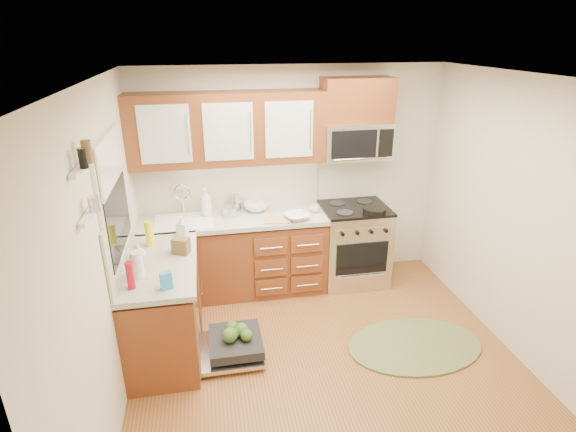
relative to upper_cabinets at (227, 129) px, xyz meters
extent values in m
plane|color=brown|center=(0.73, -1.57, -1.88)|extent=(3.50, 3.50, 0.00)
plane|color=white|center=(0.73, -1.57, 0.62)|extent=(3.50, 3.50, 0.00)
cube|color=beige|center=(0.73, 0.18, -0.62)|extent=(3.50, 0.04, 2.50)
cube|color=beige|center=(0.73, -3.33, -0.62)|extent=(3.50, 0.04, 2.50)
cube|color=beige|center=(-1.02, -1.57, -0.62)|extent=(0.04, 3.50, 2.50)
cube|color=beige|center=(2.48, -1.57, -0.62)|extent=(0.04, 3.50, 2.50)
cube|color=brown|center=(0.00, -0.12, -1.45)|extent=(2.05, 0.60, 0.85)
cube|color=brown|center=(-0.72, -1.05, -1.45)|extent=(0.60, 1.25, 0.85)
cube|color=#A59F97|center=(0.00, -0.14, -0.97)|extent=(2.07, 0.64, 0.05)
cube|color=#A59F97|center=(-0.71, -1.05, -0.97)|extent=(0.64, 1.27, 0.05)
cube|color=beige|center=(0.00, 0.16, -0.67)|extent=(2.05, 0.02, 0.57)
cube|color=beige|center=(-1.01, -1.05, -0.67)|extent=(0.02, 1.25, 0.57)
cube|color=brown|center=(1.41, 0.00, 0.26)|extent=(0.76, 0.35, 0.47)
cube|color=white|center=(-0.98, -1.07, 0.00)|extent=(0.02, 0.96, 0.40)
cube|color=white|center=(-0.99, -1.92, 0.17)|extent=(0.04, 0.40, 0.03)
cube|color=white|center=(-0.99, -1.92, -0.12)|extent=(0.04, 0.40, 0.03)
cylinder|color=black|center=(1.56, -0.34, -0.90)|extent=(0.33, 0.33, 0.05)
cylinder|color=silver|center=(-0.02, -0.07, -0.90)|extent=(0.22, 0.22, 0.11)
cube|color=tan|center=(0.47, -0.33, -0.94)|extent=(0.30, 0.22, 0.02)
cylinder|color=silver|center=(0.06, 0.07, -0.86)|extent=(0.12, 0.12, 0.18)
cylinder|color=white|center=(-0.86, -1.29, -0.84)|extent=(0.12, 0.12, 0.23)
cylinder|color=#FCF51C|center=(-0.82, -0.69, -0.83)|extent=(0.10, 0.10, 0.24)
cylinder|color=#AF0E1C|center=(-0.90, -1.47, -0.84)|extent=(0.07, 0.07, 0.23)
cube|color=brown|center=(-0.52, -0.91, -0.88)|extent=(0.18, 0.15, 0.15)
cube|color=#2A95C6|center=(-0.62, -1.52, -0.88)|extent=(0.10, 0.08, 0.14)
imported|color=#999999|center=(0.68, -0.32, -0.92)|extent=(0.33, 0.33, 0.07)
imported|color=#999999|center=(0.28, 0.03, -0.91)|extent=(0.37, 0.37, 0.09)
imported|color=#999999|center=(0.93, -0.15, -0.91)|extent=(0.13, 0.13, 0.09)
imported|color=#999999|center=(-0.27, -0.03, -0.79)|extent=(0.17, 0.17, 0.32)
imported|color=#999999|center=(-0.52, -0.52, -0.84)|extent=(0.12, 0.12, 0.21)
imported|color=#999999|center=(-0.90, -1.00, -0.86)|extent=(0.17, 0.17, 0.18)
camera|label=1|loc=(-0.26, -4.72, 0.93)|focal=28.00mm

